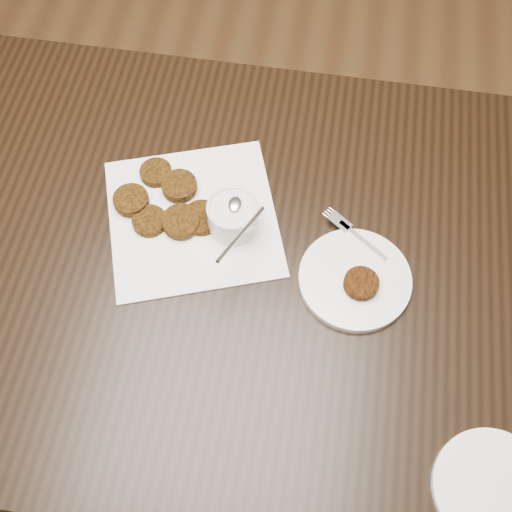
{
  "coord_description": "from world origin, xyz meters",
  "views": [
    {
      "loc": [
        0.2,
        -0.45,
        1.71
      ],
      "look_at": [
        0.12,
        0.02,
        0.8
      ],
      "focal_mm": 44.22,
      "sensor_mm": 36.0,
      "label": 1
    }
  ],
  "objects_px": {
    "sauce_ramekin": "(232,206)",
    "plate_with_patty": "(355,277)",
    "table": "(215,333)",
    "napkin": "(193,218)",
    "plate_empty": "(494,490)"
  },
  "relations": [
    {
      "from": "sauce_ramekin",
      "to": "plate_with_patty",
      "type": "height_order",
      "value": "sauce_ramekin"
    },
    {
      "from": "napkin",
      "to": "sauce_ramekin",
      "type": "height_order",
      "value": "sauce_ramekin"
    },
    {
      "from": "table",
      "to": "plate_with_patty",
      "type": "height_order",
      "value": "plate_with_patty"
    },
    {
      "from": "napkin",
      "to": "plate_with_patty",
      "type": "relative_size",
      "value": 1.54
    },
    {
      "from": "table",
      "to": "sauce_ramekin",
      "type": "distance_m",
      "value": 0.45
    },
    {
      "from": "plate_with_patty",
      "to": "plate_empty",
      "type": "height_order",
      "value": "plate_with_patty"
    },
    {
      "from": "napkin",
      "to": "sauce_ramekin",
      "type": "relative_size",
      "value": 2.38
    },
    {
      "from": "plate_empty",
      "to": "table",
      "type": "bearing_deg",
      "value": 147.41
    },
    {
      "from": "table",
      "to": "plate_with_patty",
      "type": "bearing_deg",
      "value": -2.06
    },
    {
      "from": "table",
      "to": "plate_empty",
      "type": "distance_m",
      "value": 0.69
    },
    {
      "from": "sauce_ramekin",
      "to": "plate_empty",
      "type": "relative_size",
      "value": 0.7
    },
    {
      "from": "plate_with_patty",
      "to": "plate_empty",
      "type": "bearing_deg",
      "value": -53.4
    },
    {
      "from": "table",
      "to": "napkin",
      "type": "relative_size",
      "value": 4.78
    },
    {
      "from": "table",
      "to": "plate_with_patty",
      "type": "xyz_separation_m",
      "value": [
        0.26,
        -0.01,
        0.39
      ]
    },
    {
      "from": "table",
      "to": "plate_empty",
      "type": "bearing_deg",
      "value": -32.59
    }
  ]
}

